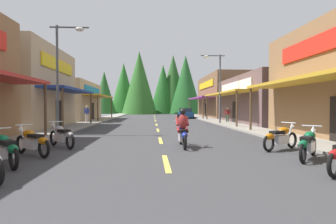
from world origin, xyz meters
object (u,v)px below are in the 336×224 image
Objects in this scene: motorcycle_parked_right_3 at (280,137)px; motorcycle_parked_left_3 at (32,141)px; pedestrian_by_shop at (227,114)px; motorcycle_parked_right_2 at (308,144)px; motorcycle_parked_left_4 at (62,135)px; streetlamp_left at (63,64)px; parked_car_curbside at (185,113)px; streetlamp_right at (216,79)px; rider_cruising_lead at (183,131)px; pedestrian_browsing at (87,113)px; motorcycle_parked_left_2 at (5,148)px.

motorcycle_parked_right_3 is 1.10× the size of motorcycle_parked_left_3.
pedestrian_by_shop is at bearing 49.61° from motorcycle_parked_right_3.
motorcycle_parked_right_2 and motorcycle_parked_left_4 have the same top height.
pedestrian_by_shop reaches higher than motorcycle_parked_right_3.
pedestrian_by_shop is at bearing 33.73° from motorcycle_parked_right_2.
streetlamp_left reaches higher than parked_car_curbside.
motorcycle_parked_left_4 is 0.37× the size of parked_car_curbside.
motorcycle_parked_right_3 is (-0.00, 1.79, 0.00)m from motorcycle_parked_right_2.
motorcycle_parked_right_3 is at bearing 42.31° from motorcycle_parked_right_2.
streetlamp_right is 13.19m from parked_car_curbside.
streetlamp_right is 3.72× the size of motorcycle_parked_left_3.
rider_cruising_lead is at bearing 134.59° from motorcycle_parked_right_3.
streetlamp_left is 3.82× the size of motorcycle_parked_right_2.
parked_car_curbside is at bearing 42.64° from motorcycle_parked_right_2.
streetlamp_left reaches higher than motorcycle_parked_left_4.
pedestrian_browsing reaches higher than motorcycle_parked_right_2.
pedestrian_browsing is (-2.37, 19.13, 0.53)m from motorcycle_parked_left_2.
pedestrian_browsing reaches higher than pedestrian_by_shop.
rider_cruising_lead is 1.38× the size of pedestrian_by_shop.
motorcycle_parked_right_3 and motorcycle_parked_left_3 have the same top height.
motorcycle_parked_left_4 is (-8.51, 1.16, 0.00)m from motorcycle_parked_right_3.
streetlamp_right is 3.39× the size of motorcycle_parked_right_3.
parked_car_curbside is (3.42, 26.03, 0.03)m from rider_cruising_lead.
rider_cruising_lead is (6.34, -4.97, -3.46)m from streetlamp_left.
motorcycle_parked_left_2 is 0.37× the size of parked_car_curbside.
rider_cruising_lead reaches higher than motorcycle_parked_left_3.
motorcycle_parked_left_2 is at bearing 134.61° from motorcycle_parked_right_2.
streetlamp_left is 6.15m from motorcycle_parked_left_4.
motorcycle_parked_right_3 is at bearing -94.23° from streetlamp_right.
motorcycle_parked_left_4 is 0.77× the size of rider_cruising_lead.
streetlamp_left is 4.08× the size of pedestrian_by_shop.
motorcycle_parked_right_3 is 1.08× the size of pedestrian_browsing.
streetlamp_left is 7.54m from motorcycle_parked_left_3.
motorcycle_parked_left_3 is at bearing -123.70° from streetlamp_right.
pedestrian_by_shop is (12.70, 10.59, -3.22)m from streetlamp_left.
pedestrian_by_shop is 0.35× the size of parked_car_curbside.
parked_car_curbside is (8.31, 25.80, 0.20)m from motorcycle_parked_left_4.
motorcycle_parked_right_2 is 0.77× the size of rider_cruising_lead.
motorcycle_parked_left_3 is 5.49m from rider_cruising_lead.
motorcycle_parked_left_4 is at bearing 87.52° from rider_cruising_lead.
motorcycle_parked_left_4 is at bearing -50.34° from motorcycle_parked_left_2.
streetlamp_right is at bearing 38.47° from motorcycle_parked_right_2.
motorcycle_parked_left_3 is 0.99× the size of pedestrian_browsing.
motorcycle_parked_right_3 is at bearing -119.29° from motorcycle_parked_left_2.
streetlamp_left is at bearing -25.73° from motorcycle_parked_left_4.
motorcycle_parked_right_2 is (9.97, -7.69, -3.62)m from streetlamp_left.
pedestrian_by_shop is (11.62, 17.12, 0.40)m from motorcycle_parked_left_3.
motorcycle_parked_left_4 is at bearing -33.07° from pedestrian_browsing.
motorcycle_parked_left_2 is at bearing -121.30° from streetlamp_right.
streetlamp_right is 4.13× the size of pedestrian_by_shop.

